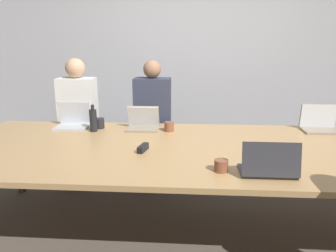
% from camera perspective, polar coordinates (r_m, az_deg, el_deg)
% --- Properties ---
extents(ground_plane, '(24.00, 24.00, 0.00)m').
position_cam_1_polar(ground_plane, '(3.02, 5.44, -17.16)').
color(ground_plane, brown).
extents(curtain_wall, '(12.00, 0.06, 2.80)m').
position_cam_1_polar(curtain_wall, '(4.47, 5.33, 12.25)').
color(curtain_wall, '#ADADB2').
rests_on(curtain_wall, ground_plane).
extents(conference_table, '(4.17, 1.54, 0.74)m').
position_cam_1_polar(conference_table, '(2.72, 5.79, -4.61)').
color(conference_table, tan).
rests_on(conference_table, ground_plane).
extents(laptop_far_right, '(0.34, 0.24, 0.25)m').
position_cam_1_polar(laptop_far_right, '(3.50, 24.88, 0.47)').
color(laptop_far_right, gray).
rests_on(laptop_far_right, conference_table).
extents(laptop_near_midright, '(0.36, 0.23, 0.24)m').
position_cam_1_polar(laptop_near_midright, '(2.22, 17.15, -6.61)').
color(laptop_near_midright, '#333338').
rests_on(laptop_near_midright, conference_table).
extents(cup_near_midright, '(0.09, 0.09, 0.08)m').
position_cam_1_polar(cup_near_midright, '(2.23, 9.24, -6.83)').
color(cup_near_midright, brown).
rests_on(cup_near_midright, conference_table).
extents(laptop_far_midleft, '(0.31, 0.24, 0.23)m').
position_cam_1_polar(laptop_far_midleft, '(3.23, -4.37, 0.65)').
color(laptop_far_midleft, gray).
rests_on(laptop_far_midleft, conference_table).
extents(person_far_midleft, '(0.40, 0.24, 1.38)m').
position_cam_1_polar(person_far_midleft, '(3.69, -2.66, 0.25)').
color(person_far_midleft, '#2D2D38').
rests_on(person_far_midleft, ground_plane).
extents(cup_far_midleft, '(0.09, 0.09, 0.09)m').
position_cam_1_polar(cup_far_midleft, '(3.15, 0.19, -0.10)').
color(cup_far_midleft, brown).
rests_on(cup_far_midleft, conference_table).
extents(laptop_far_left, '(0.33, 0.26, 0.26)m').
position_cam_1_polar(laptop_far_left, '(3.43, -16.20, 1.07)').
color(laptop_far_left, '#B7B7BC').
rests_on(laptop_far_left, conference_table).
extents(person_far_left, '(0.40, 0.24, 1.40)m').
position_cam_1_polar(person_far_left, '(3.83, -15.22, 0.51)').
color(person_far_left, '#2D2D38').
rests_on(person_far_left, ground_plane).
extents(cup_far_left, '(0.09, 0.09, 0.10)m').
position_cam_1_polar(cup_far_left, '(3.32, -11.83, 0.46)').
color(cup_far_left, '#232328').
rests_on(cup_far_left, conference_table).
extents(bottle_far_left, '(0.07, 0.07, 0.26)m').
position_cam_1_polar(bottle_far_left, '(3.21, -12.89, 1.03)').
color(bottle_far_left, black).
rests_on(bottle_far_left, conference_table).
extents(stapler, '(0.08, 0.16, 0.05)m').
position_cam_1_polar(stapler, '(2.60, -4.38, -3.84)').
color(stapler, black).
rests_on(stapler, conference_table).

